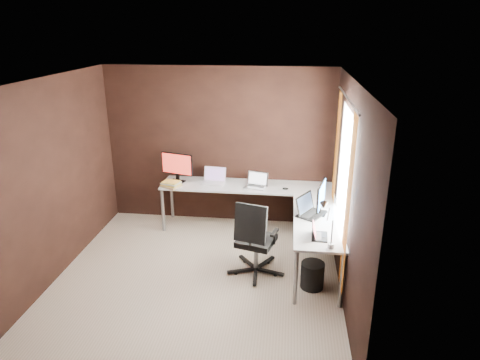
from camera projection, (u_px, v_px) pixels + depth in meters
The scene contains 15 objects.
room at pixel (224, 184), 5.12m from camera, with size 3.60×3.60×2.50m.
desk at pixel (269, 201), 6.17m from camera, with size 2.65×2.25×0.73m.
drawer_pedestal at pixel (308, 223), 6.34m from camera, with size 0.42×0.50×0.60m, color white.
monitor_left at pixel (177, 166), 6.69m from camera, with size 0.52×0.21×0.46m.
monitor_right at pixel (321, 196), 5.55m from camera, with size 0.17×0.51×0.43m.
laptop_white at pixel (214, 179), 6.72m from camera, with size 0.38×0.29×0.23m.
laptop_silver at pixel (256, 184), 6.55m from camera, with size 0.37×0.31×0.22m.
laptop_black_big at pixel (309, 210), 5.60m from camera, with size 0.44×0.48×0.26m.
laptop_black_small at pixel (317, 234), 5.00m from camera, with size 0.20×0.27×0.18m.
book_stack at pixel (171, 184), 6.55m from camera, with size 0.34×0.31×0.09m.
mouse_left at pixel (175, 185), 6.59m from camera, with size 0.08×0.05×0.03m, color black.
mouse_corner at pixel (285, 189), 6.44m from camera, with size 0.09×0.06×0.04m, color black.
desk_lamp at pixel (326, 219), 4.73m from camera, with size 0.18×0.21×0.52m.
office_chair at pixel (255, 252), 5.52m from camera, with size 0.58×0.61×1.04m.
wastebasket at pixel (312, 275), 5.27m from camera, with size 0.29×0.29×0.33m, color black.
Camera 1 is at (1.10, -4.66, 3.08)m, focal length 32.00 mm.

